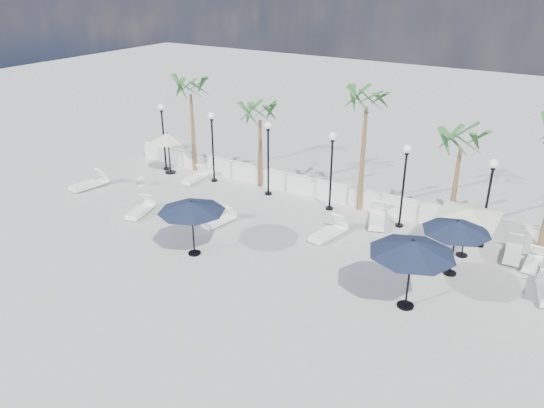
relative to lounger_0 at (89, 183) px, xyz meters
The scene contains 28 objects.
ground 12.20m from the lounger_0, 10.42° to the right, with size 100.00×100.00×0.00m, color #AFB0AA.
balustrade 13.11m from the lounger_0, 23.81° to the left, with size 26.00×0.30×1.01m.
lamppost_0 5.07m from the lounger_0, 70.79° to the left, with size 0.36×0.36×3.84m.
lamppost_1 6.96m from the lounger_0, 40.68° to the left, with size 0.36×0.36×3.84m.
lamppost_2 9.78m from the lounger_0, 26.81° to the left, with size 0.36×0.36×3.84m.
lamppost_3 12.94m from the lounger_0, 19.70° to the left, with size 0.36×0.36×3.84m.
lamppost_4 16.23m from the lounger_0, 15.49° to the left, with size 0.36×0.36×3.84m.
lamppost_5 19.60m from the lounger_0, 12.74° to the left, with size 0.36×0.36×3.84m.
palm_0 7.29m from the lounger_0, 59.54° to the left, with size 2.60×2.60×5.50m.
palm_1 9.71m from the lounger_0, 34.20° to the left, with size 2.60×2.60×4.70m.
palm_2 14.96m from the lounger_0, 21.11° to the left, with size 2.60×2.60×6.10m.
palm_3 18.59m from the lounger_0, 16.23° to the left, with size 2.60×2.60×4.90m.
lounger_0 is the anchor object (origin of this frame).
lounger_1 5.55m from the lounger_0, 42.07° to the left, with size 0.72×1.86×0.68m.
lounger_2 4.78m from the lounger_0, 11.59° to the right, with size 1.09×2.01×0.72m.
lounger_3 8.49m from the lounger_0, ahead, with size 0.84×1.82×0.66m.
lounger_4 13.37m from the lounger_0, ahead, with size 1.06×2.17×0.78m.
lounger_5 15.08m from the lounger_0, 15.45° to the left, with size 1.32×2.17×0.77m.
lounger_6 20.73m from the lounger_0, 11.17° to the left, with size 0.77×1.95×0.71m.
lounger_7 21.44m from the lounger_0, ahead, with size 0.62×1.69×0.62m.
side_table_0 2.68m from the lounger_0, 38.17° to the left, with size 0.47×0.47×0.45m.
side_table_1 6.31m from the lounger_0, ahead, with size 0.49×0.49×0.48m.
side_table_2 17.54m from the lounger_0, 11.76° to the left, with size 0.49×0.49×0.48m.
parasol_navy_left 9.80m from the lounger_0, 15.48° to the right, with size 2.71×2.71×2.39m.
parasol_navy_mid 18.00m from the lounger_0, ahead, with size 2.92×2.92×2.62m.
parasol_navy_right 18.67m from the lounger_0, ahead, with size 2.54×2.54×2.28m.
parasol_cream_sq_a 18.91m from the lounger_0, ahead, with size 4.56×4.56×2.24m.
parasol_cream_small 4.85m from the lounger_0, 62.40° to the left, with size 1.96×1.96×2.41m.
Camera 1 is at (9.99, -14.75, 10.65)m, focal length 35.00 mm.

